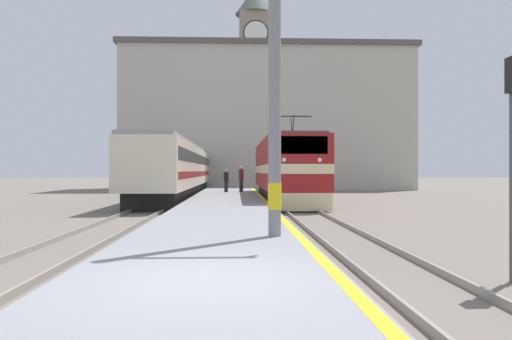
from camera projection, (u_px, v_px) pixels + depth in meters
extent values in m
plane|color=#70665B|center=(229.00, 196.00, 36.69)|extent=(200.00, 200.00, 0.00)
cube|color=gray|center=(228.00, 197.00, 31.70)|extent=(4.05, 140.00, 0.42)
cube|color=yellow|center=(258.00, 194.00, 31.77)|extent=(0.20, 140.00, 0.00)
cube|color=#70665B|center=(282.00, 200.00, 31.84)|extent=(2.83, 140.00, 0.02)
cube|color=gray|center=(270.00, 199.00, 31.81)|extent=(0.07, 140.00, 0.14)
cube|color=gray|center=(293.00, 199.00, 31.87)|extent=(0.07, 140.00, 0.14)
cube|color=#70665B|center=(172.00, 200.00, 31.55)|extent=(2.84, 140.00, 0.02)
cube|color=gray|center=(161.00, 199.00, 31.52)|extent=(0.07, 140.00, 0.14)
cube|color=gray|center=(184.00, 199.00, 31.58)|extent=(0.07, 140.00, 0.14)
cube|color=black|center=(285.00, 195.00, 29.45)|extent=(2.46, 13.56, 0.90)
cube|color=maroon|center=(285.00, 165.00, 29.46)|extent=(2.90, 14.74, 2.69)
cube|color=beige|center=(285.00, 169.00, 29.46)|extent=(2.92, 14.76, 0.44)
cube|color=beige|center=(301.00, 202.00, 22.24)|extent=(2.76, 0.30, 0.81)
cube|color=black|center=(302.00, 145.00, 22.15)|extent=(2.32, 0.12, 0.80)
sphere|color=white|center=(284.00, 160.00, 22.08)|extent=(0.20, 0.20, 0.20)
sphere|color=white|center=(320.00, 160.00, 22.14)|extent=(0.20, 0.20, 0.20)
cube|color=#4C4C51|center=(285.00, 141.00, 29.46)|extent=(2.61, 14.01, 0.12)
cylinder|color=#333333|center=(293.00, 125.00, 25.43)|extent=(0.06, 0.63, 1.03)
cylinder|color=#333333|center=(292.00, 127.00, 26.13)|extent=(0.06, 0.63, 1.03)
cube|color=#262626|center=(292.00, 116.00, 25.78)|extent=(2.03, 0.08, 0.06)
cube|color=black|center=(194.00, 185.00, 48.48)|extent=(2.46, 51.91, 0.90)
cube|color=beige|center=(194.00, 168.00, 48.49)|extent=(2.90, 54.08, 2.56)
cube|color=black|center=(194.00, 162.00, 48.49)|extent=(2.92, 53.00, 0.64)
cube|color=maroon|center=(194.00, 173.00, 48.49)|extent=(2.92, 53.00, 0.36)
cube|color=gray|center=(194.00, 154.00, 48.49)|extent=(2.67, 54.08, 0.20)
cylinder|color=gray|center=(275.00, 58.00, 11.21)|extent=(0.29, 0.29, 8.02)
cylinder|color=yellow|center=(275.00, 196.00, 11.20)|extent=(0.31, 0.31, 0.60)
cylinder|color=#23232D|center=(241.00, 186.00, 34.87)|extent=(0.26, 0.26, 0.85)
cylinder|color=maroon|center=(241.00, 174.00, 34.87)|extent=(0.34, 0.34, 0.71)
sphere|color=tan|center=(241.00, 168.00, 34.87)|extent=(0.23, 0.23, 0.23)
cylinder|color=#23232D|center=(226.00, 187.00, 34.20)|extent=(0.26, 0.26, 0.75)
cylinder|color=black|center=(226.00, 177.00, 34.21)|extent=(0.34, 0.34, 0.62)
sphere|color=tan|center=(226.00, 171.00, 34.21)|extent=(0.20, 0.20, 0.20)
cube|color=gray|center=(255.00, 100.00, 62.33)|extent=(3.98, 3.98, 21.41)
cylinder|color=black|center=(256.00, 33.00, 60.34)|extent=(3.08, 0.06, 3.08)
cylinder|color=white|center=(256.00, 33.00, 60.31)|extent=(2.78, 0.10, 2.78)
cone|color=#47514C|center=(255.00, 1.00, 62.35)|extent=(4.97, 4.97, 3.58)
cube|color=#B7B2A3|center=(266.00, 122.00, 51.92)|extent=(28.67, 9.28, 13.94)
cube|color=#564C47|center=(266.00, 53.00, 51.92)|extent=(29.27, 9.88, 0.50)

